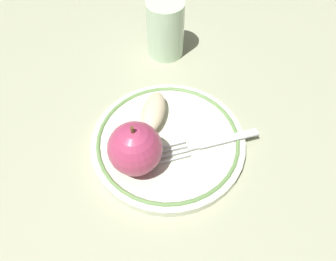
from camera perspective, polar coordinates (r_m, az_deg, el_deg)
The scene contains 6 objects.
ground_plane at distance 0.51m, azimuth 0.07°, elevation -1.07°, with size 2.00×2.00×0.00m, color #ACB18D.
plate at distance 0.49m, azimuth 0.00°, elevation -1.95°, with size 0.23×0.23×0.02m.
apple_red_whole at distance 0.44m, azimuth -5.76°, elevation -3.14°, with size 0.07×0.07×0.08m.
apple_slice_front at distance 0.50m, azimuth -2.46°, elevation 3.33°, with size 0.08×0.03×0.03m, color beige.
fork at distance 0.48m, azimuth 6.87°, elevation -2.28°, with size 0.16×0.09×0.00m.
drinking_glass at distance 0.62m, azimuth -0.45°, elevation 17.30°, with size 0.07×0.07×0.10m, color silver.
Camera 1 is at (-0.20, -0.22, 0.42)m, focal length 35.00 mm.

